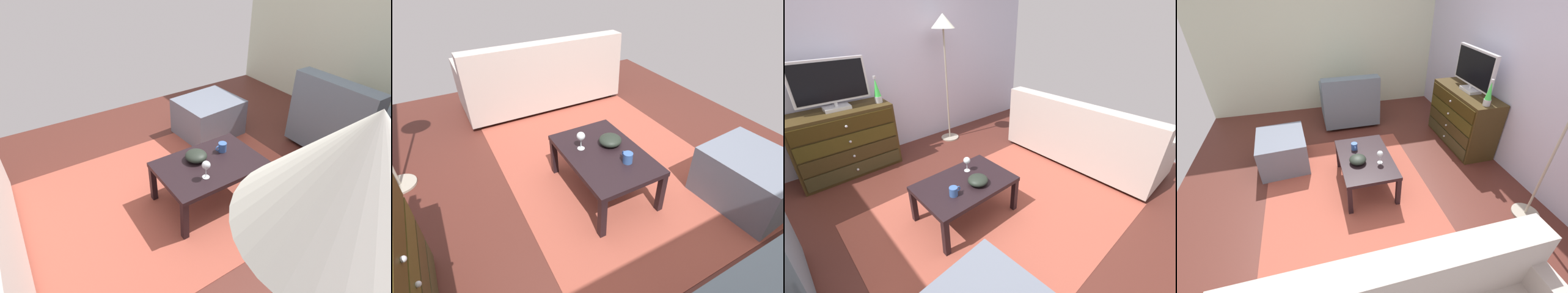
% 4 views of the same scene
% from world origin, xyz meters
% --- Properties ---
extents(ground_plane, '(5.47, 4.41, 0.05)m').
position_xyz_m(ground_plane, '(0.00, 0.00, -0.03)').
color(ground_plane, '#51251D').
extents(wall_accent_rear, '(5.47, 0.12, 2.58)m').
position_xyz_m(wall_accent_rear, '(0.00, 1.96, 1.29)').
color(wall_accent_rear, silver).
rests_on(wall_accent_rear, ground_plane).
extents(area_rug, '(2.60, 1.90, 0.01)m').
position_xyz_m(area_rug, '(0.20, -0.20, 0.00)').
color(area_rug, '#9F4A39').
rests_on(area_rug, ground_plane).
extents(dresser, '(1.16, 0.49, 0.83)m').
position_xyz_m(dresser, '(-0.64, 1.65, 0.41)').
color(dresser, '#3C2D13').
rests_on(dresser, ground_plane).
extents(tv, '(0.80, 0.18, 0.57)m').
position_xyz_m(tv, '(-0.63, 1.68, 1.13)').
color(tv, silver).
rests_on(tv, dresser).
extents(lava_lamp, '(0.09, 0.09, 0.33)m').
position_xyz_m(lava_lamp, '(-0.16, 1.61, 0.97)').
color(lava_lamp, '#B7B7BC').
rests_on(lava_lamp, dresser).
extents(coffee_table, '(0.91, 0.60, 0.40)m').
position_xyz_m(coffee_table, '(-0.05, 0.04, 0.35)').
color(coffee_table, black).
rests_on(coffee_table, ground_plane).
extents(wine_glass, '(0.07, 0.07, 0.16)m').
position_xyz_m(wine_glass, '(0.09, 0.17, 0.52)').
color(wine_glass, silver).
rests_on(wine_glass, coffee_table).
extents(mug, '(0.11, 0.08, 0.08)m').
position_xyz_m(mug, '(-0.24, -0.05, 0.44)').
color(mug, '#395DA3').
rests_on(mug, coffee_table).
extents(bowl_decorative, '(0.19, 0.19, 0.09)m').
position_xyz_m(bowl_decorative, '(0.03, -0.07, 0.44)').
color(bowl_decorative, '#222A22').
rests_on(bowl_decorative, coffee_table).
extents(couch_large, '(0.85, 1.98, 0.87)m').
position_xyz_m(couch_large, '(1.82, -0.15, 0.34)').
color(couch_large, '#332319').
rests_on(couch_large, ground_plane).
extents(standing_lamp, '(0.32, 0.32, 1.83)m').
position_xyz_m(standing_lamp, '(0.88, 1.60, 1.57)').
color(standing_lamp, '#A59E8C').
rests_on(standing_lamp, ground_plane).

